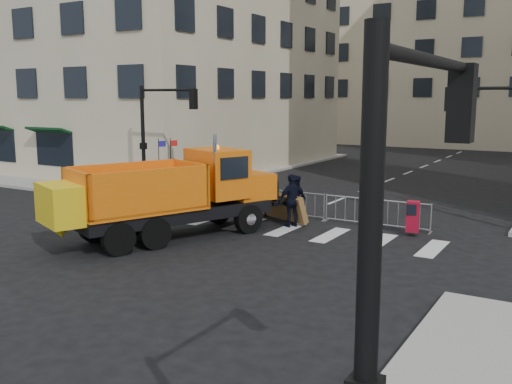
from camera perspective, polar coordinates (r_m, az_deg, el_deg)
The scene contains 12 objects.
ground at distance 17.26m, azimuth -7.70°, elevation -7.03°, with size 120.00×120.00×0.00m, color black.
sidewalk_back at distance 24.27m, azimuth 4.85°, elevation -1.99°, with size 64.00×5.00×0.15m, color gray.
building_far at distance 66.13m, azimuth 22.35°, elevation 14.94°, with size 30.00×18.00×24.00m, color #C0B293.
traffic_light_left at distance 27.55m, azimuth -11.21°, elevation 4.74°, with size 0.18×0.18×5.40m, color black.
traffic_light_near at distance 4.68m, azimuth 10.86°, elevation -18.33°, with size 0.18×0.18×5.40m, color black.
crowd_barriers at distance 23.73m, azimuth 2.29°, elevation -1.05°, with size 12.60×0.60×1.10m, color #9EA0A5, non-canonical shape.
plow_truck at distance 19.89m, azimuth -8.84°, elevation -0.08°, with size 5.91×9.62×3.64m.
cop_a at distance 23.40m, azimuth 0.53°, elevation -0.39°, with size 0.64×0.42×1.75m, color black.
cop_b at distance 22.66m, azimuth 3.92°, elevation -0.62°, with size 0.89×0.70×1.84m, color black.
cop_c at distance 21.60m, azimuth 3.65°, elevation -0.86°, with size 1.19×0.49×2.03m, color black.
worker at distance 25.34m, azimuth -7.27°, elevation 0.84°, with size 1.24×0.72×1.93m, color #C1DB19.
newspaper_box at distance 20.97m, azimuth 15.41°, elevation -2.37°, with size 0.45×0.40×1.10m, color maroon.
Camera 1 is at (10.36, -12.92, 4.87)m, focal length 40.00 mm.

